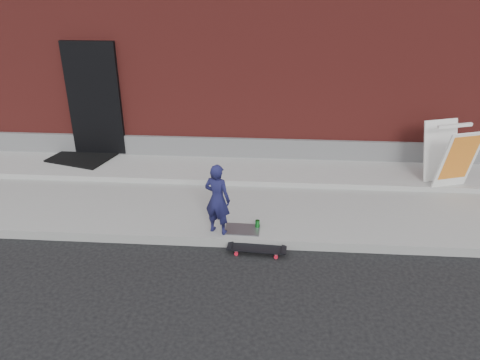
# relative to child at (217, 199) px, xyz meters

# --- Properties ---
(ground) EXTENTS (80.00, 80.00, 0.00)m
(ground) POSITION_rel_child_xyz_m (-0.16, -0.20, -0.71)
(ground) COLOR black
(ground) RESTS_ON ground
(sidewalk) EXTENTS (20.00, 3.00, 0.15)m
(sidewalk) POSITION_rel_child_xyz_m (-0.16, 1.30, -0.63)
(sidewalk) COLOR gray
(sidewalk) RESTS_ON ground
(apron) EXTENTS (20.00, 1.20, 0.10)m
(apron) POSITION_rel_child_xyz_m (-0.16, 2.20, -0.51)
(apron) COLOR gray
(apron) RESTS_ON sidewalk
(building) EXTENTS (20.00, 8.10, 5.00)m
(building) POSITION_rel_child_xyz_m (-0.16, 6.79, 1.79)
(building) COLOR maroon
(building) RESTS_ON ground
(child) EXTENTS (0.47, 0.39, 1.11)m
(child) POSITION_rel_child_xyz_m (0.00, 0.00, 0.00)
(child) COLOR #181843
(child) RESTS_ON sidewalk
(skateboard) EXTENTS (0.85, 0.27, 0.09)m
(skateboard) POSITION_rel_child_xyz_m (0.60, -0.32, -0.63)
(skateboard) COLOR red
(skateboard) RESTS_ON ground
(pizza_sign) EXTENTS (0.88, 0.96, 1.11)m
(pizza_sign) POSITION_rel_child_xyz_m (3.90, 1.78, 0.10)
(pizza_sign) COLOR white
(pizza_sign) RESTS_ON apron
(soda_can) EXTENTS (0.08, 0.08, 0.13)m
(soda_can) POSITION_rel_child_xyz_m (0.59, 0.16, -0.49)
(soda_can) COLOR #1B8A2B
(soda_can) RESTS_ON sidewalk
(doormat) EXTENTS (1.39, 1.24, 0.03)m
(doormat) POSITION_rel_child_xyz_m (-3.06, 2.50, -0.44)
(doormat) COLOR black
(doormat) RESTS_ON apron
(utility_plate) EXTENTS (0.54, 0.35, 0.02)m
(utility_plate) POSITION_rel_child_xyz_m (0.36, 0.08, -0.55)
(utility_plate) COLOR #56565B
(utility_plate) RESTS_ON sidewalk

